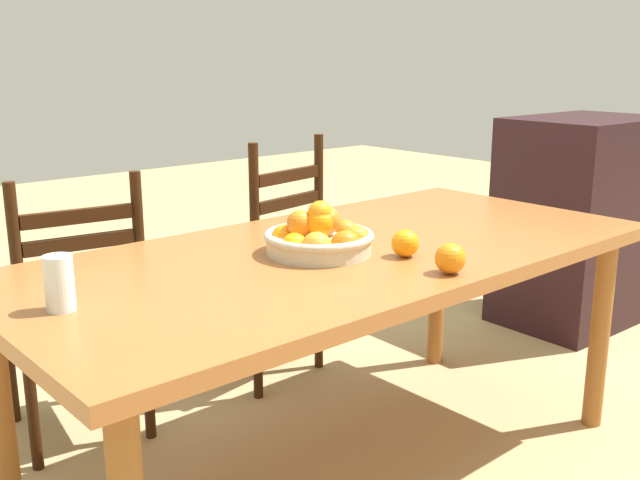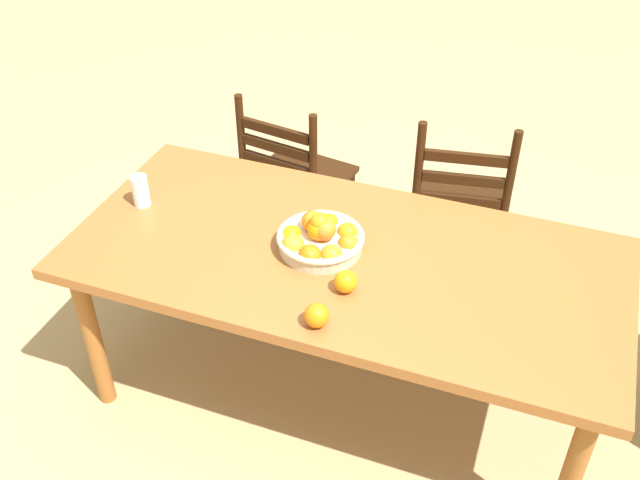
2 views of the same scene
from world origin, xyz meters
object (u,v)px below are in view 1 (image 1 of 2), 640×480
at_px(chair_by_cabinet, 75,309).
at_px(drinking_glass, 59,283).
at_px(cabinet, 580,221).
at_px(chair_near_window, 264,265).
at_px(dining_table, 342,272).
at_px(fruit_bowl, 321,237).
at_px(orange_loose_1, 450,259).
at_px(orange_loose_0, 405,243).

relative_size(chair_by_cabinet, drinking_glass, 7.38).
bearing_deg(chair_by_cabinet, cabinet, 177.01).
bearing_deg(chair_near_window, dining_table, 60.40).
relative_size(chair_near_window, cabinet, 0.98).
bearing_deg(drinking_glass, dining_table, -1.28).
distance_m(dining_table, chair_near_window, 0.82).
height_order(fruit_bowl, orange_loose_1, fruit_bowl).
xyz_separation_m(chair_near_window, fruit_bowl, (-0.37, -0.76, 0.32)).
height_order(cabinet, orange_loose_0, cabinet).
bearing_deg(orange_loose_1, chair_near_window, 77.85).
bearing_deg(orange_loose_1, cabinet, 19.49).
bearing_deg(dining_table, fruit_bowl, -175.37).
distance_m(chair_near_window, orange_loose_0, 1.01).
height_order(chair_near_window, orange_loose_0, chair_near_window).
bearing_deg(cabinet, chair_near_window, 164.18).
distance_m(orange_loose_1, drinking_glass, 0.95).
bearing_deg(orange_loose_0, fruit_bowl, 131.48).
height_order(orange_loose_0, orange_loose_1, orange_loose_1).
bearing_deg(orange_loose_0, dining_table, 109.91).
bearing_deg(dining_table, chair_near_window, 69.85).
bearing_deg(drinking_glass, chair_by_cabinet, 66.18).
relative_size(dining_table, drinking_glass, 15.71).
bearing_deg(cabinet, dining_table, -170.02).
relative_size(chair_near_window, chair_by_cabinet, 1.06).
bearing_deg(drinking_glass, orange_loose_1, -24.18).
distance_m(fruit_bowl, orange_loose_0, 0.24).
distance_m(orange_loose_0, orange_loose_1, 0.19).
relative_size(orange_loose_0, orange_loose_1, 0.97).
distance_m(cabinet, fruit_bowl, 1.94).
height_order(cabinet, fruit_bowl, cabinet).
bearing_deg(dining_table, chair_by_cabinet, 123.56).
height_order(chair_near_window, drinking_glass, chair_near_window).
xyz_separation_m(orange_loose_0, drinking_glass, (-0.90, 0.20, 0.02)).
xyz_separation_m(fruit_bowl, drinking_glass, (-0.74, 0.03, 0.01)).
distance_m(chair_by_cabinet, orange_loose_0, 1.14).
relative_size(chair_by_cabinet, fruit_bowl, 2.95).
relative_size(dining_table, chair_by_cabinet, 2.13).
xyz_separation_m(chair_by_cabinet, cabinet, (2.32, -0.50, 0.04)).
distance_m(chair_near_window, orange_loose_1, 1.19).
bearing_deg(orange_loose_1, chair_by_cabinet, 115.48).
xyz_separation_m(cabinet, orange_loose_1, (-1.78, -0.63, 0.27)).
bearing_deg(drinking_glass, orange_loose_0, -12.77).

